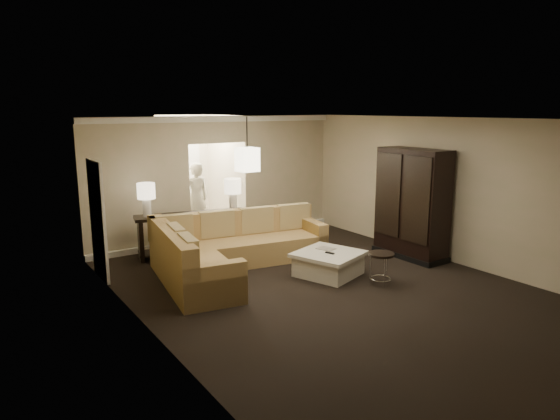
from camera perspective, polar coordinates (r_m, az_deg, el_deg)
ground at (r=8.40m, az=5.85°, el=-9.18°), size 8.00×8.00×0.00m
wall_back at (r=11.32m, az=-7.04°, el=3.53°), size 6.00×0.04×2.80m
wall_left at (r=6.54m, az=-14.57°, el=-2.67°), size 0.04×8.00×2.80m
wall_right at (r=10.17m, az=19.15°, el=2.07°), size 0.04×8.00×2.80m
ceiling at (r=7.86m, az=6.28°, el=10.28°), size 6.00×8.00×0.02m
crown_molding at (r=11.17m, az=-7.09°, el=10.27°), size 6.00×0.10×0.12m
baseboard at (r=11.54m, az=-6.76°, el=-3.09°), size 6.00×0.10×0.12m
side_door at (r=9.25m, az=-20.11°, el=-1.10°), size 0.05×0.90×2.10m
foyer at (r=12.54m, az=-9.82°, el=3.77°), size 1.44×2.02×2.80m
sectional_sofa at (r=9.30m, az=-5.97°, el=-4.51°), size 3.70×2.80×1.00m
coffee_table at (r=9.09m, az=5.56°, el=-6.08°), size 1.35×1.35×0.45m
console_table at (r=10.35m, az=-10.00°, el=-2.29°), size 2.31×1.01×0.87m
armoire at (r=10.31m, az=14.83°, el=0.46°), size 0.65×1.52×2.19m
drink_table at (r=8.71m, az=11.47°, el=-5.83°), size 0.44×0.44×0.55m
table_lamp_left at (r=10.07m, az=-15.04°, el=1.74°), size 0.35×0.35×0.67m
table_lamp_right at (r=10.38m, az=-5.42°, el=2.37°), size 0.35×0.35×0.67m
pendant_light at (r=10.12m, az=-3.76°, el=5.80°), size 0.38×0.38×1.09m
person at (r=11.75m, az=-9.57°, el=1.60°), size 0.74×0.54×1.93m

